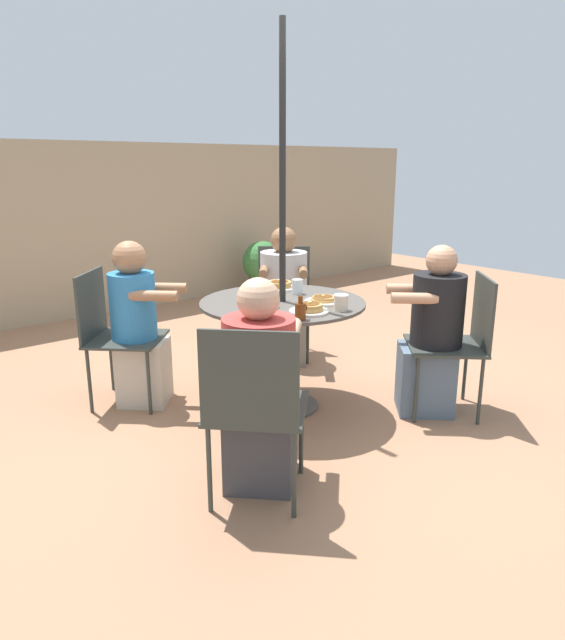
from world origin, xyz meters
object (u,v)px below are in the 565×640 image
at_px(patio_chair_east, 254,402).
at_px(pancake_plate_a, 280,286).
at_px(diner_south, 432,338).
at_px(patio_table, 282,326).
at_px(diner_north, 138,329).
at_px(drinking_glass_a, 297,287).
at_px(pancake_plate_b, 323,300).
at_px(patio_chair_west, 284,294).
at_px(pancake_plate_c, 260,304).
at_px(coffee_cup, 341,302).
at_px(pancake_plate_e, 261,294).
at_px(patio_chair_south, 460,336).
at_px(syrup_bottle, 301,311).
at_px(potted_shrub, 263,267).
at_px(patio_chair_north, 112,329).
at_px(pancake_plate_d, 309,309).
at_px(diner_west, 284,302).
at_px(diner_east, 260,394).

height_order(patio_chair_east, pancake_plate_a, patio_chair_east).
bearing_deg(diner_south, pancake_plate_a, 69.89).
xyz_separation_m(patio_table, diner_south, (0.71, -0.68, -0.06)).
distance_m(diner_north, drinking_glass_a, 1.13).
distance_m(patio_chair_east, diner_south, 1.56).
xyz_separation_m(diner_south, pancake_plate_b, (-0.54, 0.48, 0.25)).
height_order(patio_chair_west, pancake_plate_c, patio_chair_west).
height_order(diner_south, pancake_plate_a, diner_south).
height_order(pancake_plate_a, coffee_cup, coffee_cup).
xyz_separation_m(diner_south, pancake_plate_e, (-0.74, 0.88, 0.25)).
bearing_deg(patio_chair_south, drinking_glass_a, 78.16).
height_order(pancake_plate_c, coffee_cup, coffee_cup).
height_order(diner_north, coffee_cup, diner_north).
relative_size(syrup_bottle, potted_shrub, 0.20).
xyz_separation_m(diner_north, pancake_plate_c, (0.49, -0.73, 0.24)).
xyz_separation_m(patio_chair_east, drinking_glass_a, (1.06, 0.91, 0.26)).
bearing_deg(diner_south, patio_chair_east, 138.31).
xyz_separation_m(patio_chair_east, syrup_bottle, (0.63, 0.38, 0.27)).
relative_size(patio_table, diner_north, 0.96).
bearing_deg(patio_chair_north, drinking_glass_a, 100.27).
distance_m(pancake_plate_c, drinking_glass_a, 0.47).
distance_m(pancake_plate_d, pancake_plate_e, 0.53).
distance_m(diner_south, diner_west, 1.43).
xyz_separation_m(drinking_glass_a, potted_shrub, (1.74, 2.65, -0.42)).
height_order(pancake_plate_c, potted_shrub, pancake_plate_c).
height_order(pancake_plate_c, drinking_glass_a, drinking_glass_a).
distance_m(diner_north, patio_chair_west, 1.48).
xyz_separation_m(diner_east, diner_south, (1.42, -0.00, 0.02)).
height_order(diner_west, pancake_plate_d, diner_west).
bearing_deg(drinking_glass_a, patio_chair_east, -139.38).
relative_size(diner_south, potted_shrub, 1.62).
relative_size(diner_east, diner_south, 0.98).
distance_m(patio_chair_east, diner_west, 2.15).
distance_m(patio_chair_west, potted_shrub, 2.22).
relative_size(patio_chair_north, pancake_plate_a, 3.83).
xyz_separation_m(coffee_cup, drinking_glass_a, (0.10, 0.52, 0.00)).
height_order(pancake_plate_b, potted_shrub, pancake_plate_b).
xyz_separation_m(syrup_bottle, potted_shrub, (2.18, 3.18, -0.42)).
distance_m(patio_table, diner_east, 0.99).
bearing_deg(pancake_plate_a, diner_north, 158.09).
height_order(pancake_plate_b, drinking_glass_a, drinking_glass_a).
bearing_deg(drinking_glass_a, patio_chair_south, -55.47).
distance_m(diner_east, pancake_plate_e, 1.14).
xyz_separation_m(patio_chair_west, syrup_bottle, (-0.97, -1.32, 0.27)).
xyz_separation_m(coffee_cup, potted_shrub, (1.84, 3.17, -0.42)).
xyz_separation_m(patio_chair_east, potted_shrub, (2.81, 3.56, -0.15)).
xyz_separation_m(pancake_plate_a, pancake_plate_d, (-0.29, -0.64, -0.00)).
distance_m(diner_north, pancake_plate_c, 0.91).
bearing_deg(coffee_cup, pancake_plate_b, 75.56).
relative_size(pancake_plate_b, syrup_bottle, 1.70).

